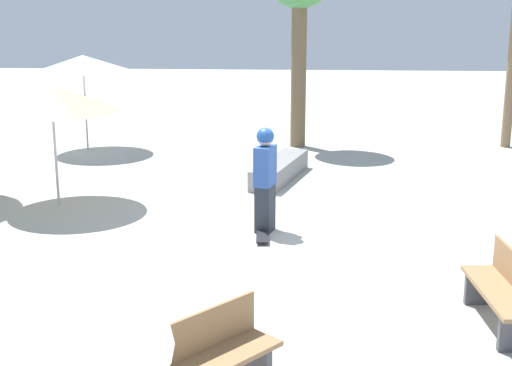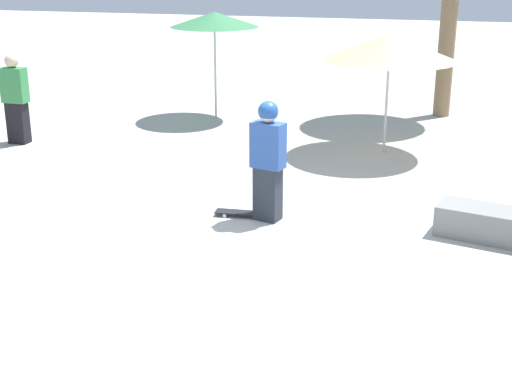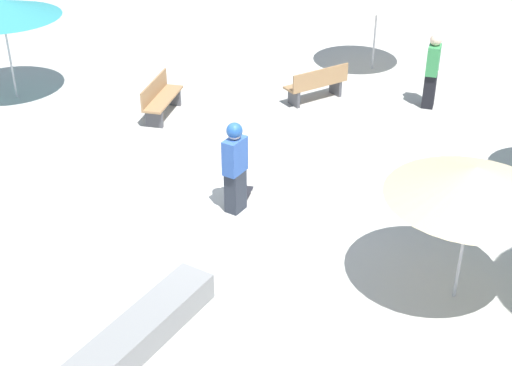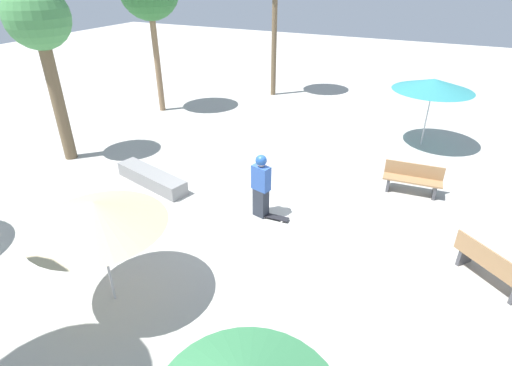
{
  "view_description": "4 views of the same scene",
  "coord_description": "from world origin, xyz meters",
  "px_view_note": "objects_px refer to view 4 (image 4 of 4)",
  "views": [
    {
      "loc": [
        -0.51,
        11.36,
        3.62
      ],
      "look_at": [
        0.31,
        -0.26,
        0.71
      ],
      "focal_mm": 50.0,
      "sensor_mm": 36.0,
      "label": 1
    },
    {
      "loc": [
        -9.17,
        -2.01,
        3.74
      ],
      "look_at": [
        -0.42,
        0.2,
        0.73
      ],
      "focal_mm": 50.0,
      "sensor_mm": 36.0,
      "label": 2
    },
    {
      "loc": [
        3.73,
        -10.18,
        6.86
      ],
      "look_at": [
        0.6,
        -0.13,
        0.8
      ],
      "focal_mm": 50.0,
      "sensor_mm": 36.0,
      "label": 3
    },
    {
      "loc": [
        8.11,
        3.84,
        5.79
      ],
      "look_at": [
        0.24,
        0.08,
        0.99
      ],
      "focal_mm": 28.0,
      "sensor_mm": 36.0,
      "label": 4
    }
  ],
  "objects_px": {
    "bench_near": "(491,266)",
    "shade_umbrella_teal": "(434,85)",
    "concrete_ledge": "(152,178)",
    "palm_tree_center_right": "(39,25)",
    "bench_far": "(412,179)",
    "shade_umbrella_tan": "(96,214)",
    "skater_main": "(261,184)",
    "skateboard": "(274,217)"
  },
  "relations": [
    {
      "from": "bench_far",
      "to": "shade_umbrella_tan",
      "type": "distance_m",
      "value": 8.51
    },
    {
      "from": "bench_near",
      "to": "shade_umbrella_tan",
      "type": "relative_size",
      "value": 0.62
    },
    {
      "from": "skater_main",
      "to": "bench_far",
      "type": "bearing_deg",
      "value": 56.03
    },
    {
      "from": "skater_main",
      "to": "bench_near",
      "type": "relative_size",
      "value": 1.15
    },
    {
      "from": "palm_tree_center_right",
      "to": "bench_near",
      "type": "bearing_deg",
      "value": 86.79
    },
    {
      "from": "bench_near",
      "to": "palm_tree_center_right",
      "type": "height_order",
      "value": "palm_tree_center_right"
    },
    {
      "from": "skateboard",
      "to": "shade_umbrella_tan",
      "type": "xyz_separation_m",
      "value": [
        3.93,
        -1.72,
        1.93
      ]
    },
    {
      "from": "skater_main",
      "to": "concrete_ledge",
      "type": "bearing_deg",
      "value": -166.78
    },
    {
      "from": "concrete_ledge",
      "to": "palm_tree_center_right",
      "type": "distance_m",
      "value": 5.48
    },
    {
      "from": "concrete_ledge",
      "to": "shade_umbrella_tan",
      "type": "height_order",
      "value": "shade_umbrella_tan"
    },
    {
      "from": "skater_main",
      "to": "shade_umbrella_tan",
      "type": "height_order",
      "value": "shade_umbrella_tan"
    },
    {
      "from": "concrete_ledge",
      "to": "bench_near",
      "type": "relative_size",
      "value": 1.76
    },
    {
      "from": "concrete_ledge",
      "to": "shade_umbrella_tan",
      "type": "xyz_separation_m",
      "value": [
        4.05,
        2.29,
        1.77
      ]
    },
    {
      "from": "skateboard",
      "to": "bench_near",
      "type": "height_order",
      "value": "bench_near"
    },
    {
      "from": "shade_umbrella_teal",
      "to": "palm_tree_center_right",
      "type": "relative_size",
      "value": 0.5
    },
    {
      "from": "skater_main",
      "to": "bench_far",
      "type": "distance_m",
      "value": 4.52
    },
    {
      "from": "concrete_ledge",
      "to": "shade_umbrella_teal",
      "type": "xyz_separation_m",
      "value": [
        -6.65,
        6.94,
        1.99
      ]
    },
    {
      "from": "palm_tree_center_right",
      "to": "skater_main",
      "type": "bearing_deg",
      "value": 86.56
    },
    {
      "from": "bench_near",
      "to": "concrete_ledge",
      "type": "bearing_deg",
      "value": -142.42
    },
    {
      "from": "bench_near",
      "to": "bench_far",
      "type": "xyz_separation_m",
      "value": [
        -3.22,
        -1.89,
        0.0
      ]
    },
    {
      "from": "bench_near",
      "to": "palm_tree_center_right",
      "type": "bearing_deg",
      "value": -143.21
    },
    {
      "from": "shade_umbrella_teal",
      "to": "concrete_ledge",
      "type": "bearing_deg",
      "value": -46.22
    },
    {
      "from": "skateboard",
      "to": "shade_umbrella_teal",
      "type": "xyz_separation_m",
      "value": [
        -6.77,
        2.93,
        2.15
      ]
    },
    {
      "from": "shade_umbrella_tan",
      "to": "palm_tree_center_right",
      "type": "relative_size",
      "value": 0.45
    },
    {
      "from": "shade_umbrella_teal",
      "to": "shade_umbrella_tan",
      "type": "bearing_deg",
      "value": -23.5
    },
    {
      "from": "skateboard",
      "to": "shade_umbrella_tan",
      "type": "relative_size",
      "value": 0.33
    },
    {
      "from": "skateboard",
      "to": "shade_umbrella_teal",
      "type": "height_order",
      "value": "shade_umbrella_teal"
    },
    {
      "from": "bench_far",
      "to": "shade_umbrella_teal",
      "type": "xyz_separation_m",
      "value": [
        -3.81,
        -0.08,
        1.78
      ]
    },
    {
      "from": "bench_near",
      "to": "shade_umbrella_teal",
      "type": "height_order",
      "value": "shade_umbrella_teal"
    },
    {
      "from": "concrete_ledge",
      "to": "bench_far",
      "type": "height_order",
      "value": "bench_far"
    },
    {
      "from": "bench_near",
      "to": "shade_umbrella_teal",
      "type": "distance_m",
      "value": 7.51
    },
    {
      "from": "bench_near",
      "to": "shade_umbrella_teal",
      "type": "bearing_deg",
      "value": 145.66
    },
    {
      "from": "bench_far",
      "to": "skateboard",
      "type": "bearing_deg",
      "value": 40.5
    },
    {
      "from": "bench_far",
      "to": "palm_tree_center_right",
      "type": "bearing_deg",
      "value": 9.08
    },
    {
      "from": "shade_umbrella_tan",
      "to": "concrete_ledge",
      "type": "bearing_deg",
      "value": -150.55
    },
    {
      "from": "skateboard",
      "to": "bench_near",
      "type": "bearing_deg",
      "value": -5.91
    },
    {
      "from": "skateboard",
      "to": "bench_far",
      "type": "xyz_separation_m",
      "value": [
        -2.97,
        3.01,
        0.37
      ]
    },
    {
      "from": "shade_umbrella_tan",
      "to": "palm_tree_center_right",
      "type": "height_order",
      "value": "palm_tree_center_right"
    },
    {
      "from": "skateboard",
      "to": "shade_umbrella_tan",
      "type": "bearing_deg",
      "value": -116.61
    },
    {
      "from": "palm_tree_center_right",
      "to": "skateboard",
      "type": "bearing_deg",
      "value": 86.62
    },
    {
      "from": "skater_main",
      "to": "concrete_ledge",
      "type": "xyz_separation_m",
      "value": [
        -0.11,
        -3.63,
        -0.72
      ]
    },
    {
      "from": "bench_near",
      "to": "shade_umbrella_tan",
      "type": "bearing_deg",
      "value": -110.98
    }
  ]
}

